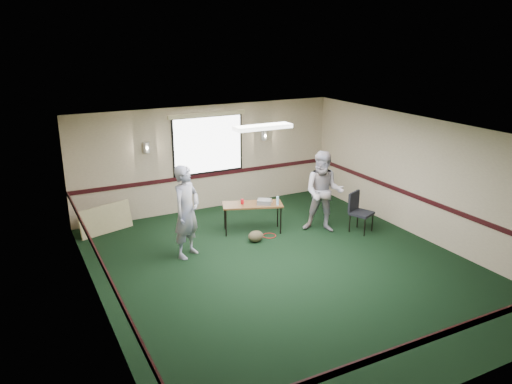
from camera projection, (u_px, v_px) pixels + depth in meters
name	position (u px, v px, depth m)	size (l,w,h in m)	color
ground	(286.00, 268.00, 9.84)	(8.00, 8.00, 0.00)	black
room_shell	(239.00, 166.00, 11.16)	(8.00, 8.02, 8.00)	tan
folding_table	(252.00, 206.00, 11.44)	(1.47, 0.98, 0.68)	#512A17
projector	(264.00, 202.00, 11.40)	(0.31, 0.26, 0.10)	gray
game_console	(267.00, 201.00, 11.53)	(0.18, 0.15, 0.05)	white
red_cup	(242.00, 202.00, 11.40)	(0.08, 0.08, 0.12)	#B10B13
water_bottle	(278.00, 201.00, 11.32)	(0.06, 0.06, 0.20)	#98D3F9
duffel_bag	(256.00, 236.00, 11.03)	(0.36, 0.27, 0.25)	#3E3623
cable_coil	(269.00, 236.00, 11.37)	(0.31, 0.31, 0.02)	red
folded_table	(106.00, 219.00, 11.48)	(1.27, 0.05, 0.65)	tan
conference_chair	(358.00, 209.00, 11.51)	(0.60, 0.61, 0.93)	black
person_left	(187.00, 212.00, 10.09)	(0.70, 0.46, 1.93)	#414F90
person_right	(324.00, 192.00, 11.40)	(0.92, 0.72, 1.90)	#7D92C3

